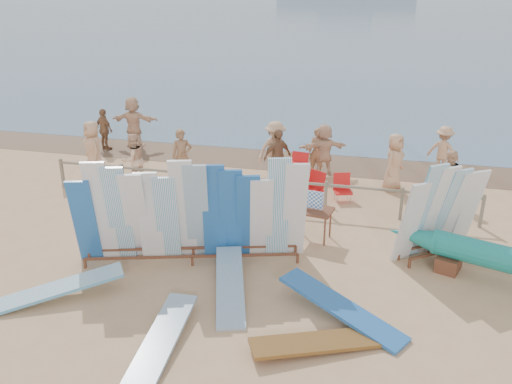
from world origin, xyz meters
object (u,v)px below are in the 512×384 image
(beach_chair_left, at_px, (312,192))
(beachgoer_9, at_px, (443,151))
(stroller, at_px, (296,178))
(beachgoer_3, at_px, (275,150))
(beachgoer_extra_1, at_px, (104,130))
(flat_board_d, at_px, (341,317))
(beachgoer_0, at_px, (93,149))
(beachgoer_1, at_px, (182,156))
(main_surfboard_rack, at_px, (191,216))
(beachgoer_11, at_px, (134,122))
(flat_board_b, at_px, (160,349))
(beachgoer_5, at_px, (324,150))
(beach_chair_right, at_px, (342,193))
(beachgoer_6, at_px, (394,162))
(vendor_table, at_px, (312,223))
(flat_board_c, at_px, (326,347))
(beachgoer_7, at_px, (317,152))
(side_surfboard_rack, at_px, (440,214))
(beachgoer_2, at_px, (133,160))
(flat_board_e, at_px, (57,299))
(flat_board_a, at_px, (230,291))
(beachgoer_4, at_px, (277,157))
(beachgoer_8, at_px, (448,177))

(beach_chair_left, relative_size, beachgoer_9, 0.53)
(stroller, height_order, beachgoer_3, beachgoer_3)
(beachgoer_extra_1, distance_m, beachgoer_3, 6.79)
(flat_board_d, xyz_separation_m, beachgoer_0, (-8.41, 5.94, 0.91))
(beachgoer_9, bearing_deg, beachgoer_1, 41.08)
(main_surfboard_rack, xyz_separation_m, beachgoer_11, (-5.07, 7.78, -0.20))
(flat_board_b, bearing_deg, beach_chair_left, 74.72)
(beach_chair_left, relative_size, stroller, 0.72)
(beachgoer_3, relative_size, beachgoer_5, 1.09)
(beachgoer_extra_1, relative_size, beachgoer_1, 0.90)
(beach_chair_right, distance_m, beachgoer_6, 1.96)
(vendor_table, xyz_separation_m, beachgoer_0, (-7.40, 2.78, 0.49))
(flat_board_c, xyz_separation_m, beachgoer_7, (-1.33, 8.66, 0.77))
(stroller, height_order, beachgoer_9, beachgoer_9)
(main_surfboard_rack, relative_size, beach_chair_left, 5.99)
(main_surfboard_rack, relative_size, flat_board_c, 1.88)
(side_surfboard_rack, xyz_separation_m, beachgoer_2, (-8.73, 2.61, -0.27))
(side_surfboard_rack, relative_size, stroller, 2.04)
(flat_board_e, xyz_separation_m, beachgoer_11, (-2.91, 9.87, 0.94))
(side_surfboard_rack, relative_size, flat_board_b, 0.90)
(beachgoer_extra_1, distance_m, beachgoer_2, 3.97)
(flat_board_d, height_order, flat_board_a, flat_board_d)
(main_surfboard_rack, relative_size, beachgoer_7, 3.30)
(flat_board_e, relative_size, beachgoer_11, 1.43)
(stroller, distance_m, beachgoer_6, 2.98)
(beach_chair_left, relative_size, beachgoer_7, 0.55)
(vendor_table, relative_size, flat_board_c, 0.47)
(flat_board_d, relative_size, flat_board_e, 1.00)
(beach_chair_left, xyz_separation_m, stroller, (-0.55, 0.43, 0.23))
(side_surfboard_rack, relative_size, flat_board_d, 0.90)
(flat_board_d, xyz_separation_m, beachgoer_extra_1, (-9.41, 8.53, 0.77))
(flat_board_e, distance_m, beachgoer_5, 9.56)
(flat_board_e, xyz_separation_m, beachgoer_0, (-2.77, 6.64, 0.91))
(beachgoer_2, bearing_deg, vendor_table, 102.40)
(flat_board_c, height_order, beachgoer_3, beachgoer_3)
(flat_board_a, relative_size, beach_chair_left, 3.18)
(flat_board_c, bearing_deg, stroller, -12.17)
(flat_board_a, relative_size, beachgoer_9, 1.69)
(beachgoer_9, distance_m, beachgoer_11, 10.98)
(beachgoer_9, bearing_deg, beach_chair_left, 62.64)
(flat_board_e, bearing_deg, side_surfboard_rack, 81.11)
(stroller, bearing_deg, flat_board_a, -84.88)
(beachgoer_2, bearing_deg, beachgoer_4, 139.57)
(flat_board_b, height_order, beachgoer_2, beachgoer_2)
(beach_chair_left, relative_size, beachgoer_4, 0.49)
(beachgoer_3, bearing_deg, flat_board_b, -128.82)
(beachgoer_2, height_order, beachgoer_6, beachgoer_6)
(side_surfboard_rack, height_order, beachgoer_2, side_surfboard_rack)
(beachgoer_0, height_order, beachgoer_8, beachgoer_0)
(beach_chair_right, height_order, stroller, stroller)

